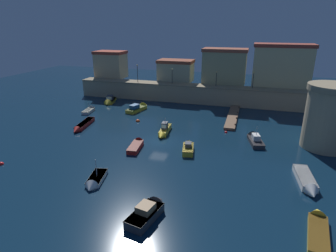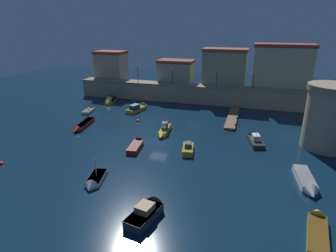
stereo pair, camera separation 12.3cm
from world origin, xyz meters
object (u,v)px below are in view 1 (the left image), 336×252
object	(u,v)px
quay_lamp_0	(137,71)
moored_boat_10	(94,182)
moored_boat_8	(90,110)
mooring_buoy_0	(226,133)
moored_boat_5	(188,147)
quay_lamp_1	(172,74)
moored_boat_0	(82,126)
mooring_buoy_1	(1,164)
mooring_buoy_2	(138,121)
moored_boat_2	(318,226)
moored_boat_4	(149,210)
quay_lamp_3	(253,77)
moored_boat_6	(307,182)
fortress_tower	(329,117)
quay_lamp_2	(216,76)
moored_boat_1	(139,108)
moored_boat_7	(164,131)
moored_boat_3	(137,145)
moored_boat_9	(254,138)
moored_boat_11	(109,101)

from	to	relation	value
quay_lamp_0	moored_boat_10	distance (m)	39.15
moored_boat_8	mooring_buoy_0	size ratio (longest dim) A/B	9.26
moored_boat_5	quay_lamp_1	bearing A→B (deg)	10.17
moored_boat_0	mooring_buoy_1	xyz separation A→B (m)	(-2.24, -14.82, -0.34)
mooring_buoy_2	mooring_buoy_0	bearing A→B (deg)	-4.14
moored_boat_2	mooring_buoy_2	world-z (taller)	moored_boat_2
mooring_buoy_0	moored_boat_4	bearing A→B (deg)	-101.09
quay_lamp_3	moored_boat_6	xyz separation A→B (m)	(6.65, -31.01, -5.86)
moored_boat_5	moored_boat_8	size ratio (longest dim) A/B	0.95
fortress_tower	moored_boat_10	xyz separation A→B (m)	(-26.26, -18.22, -4.33)
quay_lamp_2	mooring_buoy_0	size ratio (longest dim) A/B	6.34
moored_boat_1	quay_lamp_3	bearing A→B (deg)	-53.93
moored_boat_1	moored_boat_6	bearing A→B (deg)	-114.14
mooring_buoy_1	moored_boat_7	bearing A→B (deg)	44.15
moored_boat_8	mooring_buoy_1	size ratio (longest dim) A/B	7.24
moored_boat_3	moored_boat_10	size ratio (longest dim) A/B	1.10
moored_boat_0	moored_boat_5	size ratio (longest dim) A/B	1.66
moored_boat_2	mooring_buoy_0	bearing A→B (deg)	34.03
moored_boat_2	moored_boat_10	size ratio (longest dim) A/B	1.37
fortress_tower	moored_boat_1	xyz separation A→B (m)	(-32.41, 9.88, -4.11)
mooring_buoy_2	quay_lamp_1	bearing A→B (deg)	83.39
moored_boat_2	moored_boat_0	bearing A→B (deg)	72.61
moored_boat_5	moored_boat_9	size ratio (longest dim) A/B	0.77
quay_lamp_3	mooring_buoy_1	world-z (taller)	quay_lamp_3
quay_lamp_1	moored_boat_6	xyz separation A→B (m)	(24.08, -31.01, -5.80)
moored_boat_1	moored_boat_2	size ratio (longest dim) A/B	1.01
moored_boat_0	moored_boat_4	world-z (taller)	moored_boat_4
moored_boat_0	mooring_buoy_1	world-z (taller)	moored_boat_0
moored_boat_0	mooring_buoy_2	distance (m)	9.65
moored_boat_8	moored_boat_0	bearing A→B (deg)	-164.92
moored_boat_5	moored_boat_2	bearing A→B (deg)	-141.73
moored_boat_6	moored_boat_8	size ratio (longest dim) A/B	1.42
quay_lamp_1	moored_boat_10	xyz separation A→B (m)	(1.72, -37.31, -5.92)
quay_lamp_1	quay_lamp_2	bearing A→B (deg)	0.00
moored_boat_1	moored_boat_4	distance (m)	34.42
moored_boat_2	moored_boat_8	xyz separation A→B (m)	(-37.51, 25.38, -0.00)
moored_boat_1	moored_boat_5	world-z (taller)	moored_boat_1
quay_lamp_0	quay_lamp_1	bearing A→B (deg)	0.00
quay_lamp_0	moored_boat_8	bearing A→B (deg)	-112.11
moored_boat_7	moored_boat_8	xyz separation A→B (m)	(-18.14, 7.73, -0.25)
quay_lamp_1	moored_boat_11	bearing A→B (deg)	-154.37
quay_lamp_0	moored_boat_2	distance (m)	50.45
moored_boat_0	moored_boat_4	xyz separation A→B (m)	(19.07, -18.95, 0.19)
quay_lamp_3	moored_boat_11	distance (m)	31.38
moored_boat_4	moored_boat_6	xyz separation A→B (m)	(14.68, 9.72, -0.15)
moored_boat_3	moored_boat_4	world-z (taller)	moored_boat_4
quay_lamp_2	moored_boat_11	distance (m)	24.13
quay_lamp_1	mooring_buoy_0	world-z (taller)	quay_lamp_1
moored_boat_6	mooring_buoy_2	world-z (taller)	moored_boat_6
mooring_buoy_0	moored_boat_2	bearing A→B (deg)	-64.75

